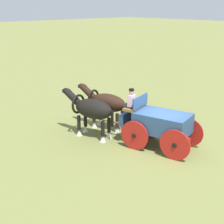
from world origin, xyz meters
The scene contains 4 objects.
ground_plane centered at (0.00, 0.00, 0.00)m, with size 220.00×220.00×0.00m, color olive.
show_wagon centered at (0.15, 0.04, 1.19)m, with size 5.56×2.56×2.71m.
draft_horse_near centered at (3.28, 1.51, 1.43)m, with size 3.09×1.48×2.30m.
draft_horse_off centered at (3.61, 0.26, 1.41)m, with size 3.08×1.43×2.29m.
Camera 1 is at (-8.57, 11.08, 6.41)m, focal length 51.72 mm.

